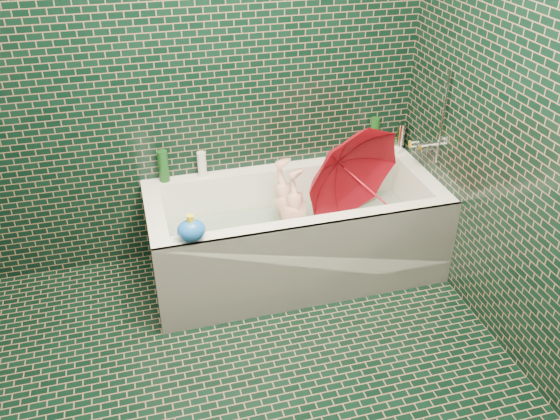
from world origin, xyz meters
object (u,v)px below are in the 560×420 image
object	(u,v)px
bathtub	(296,242)
umbrella	(366,187)
rubber_duck	(370,150)
bath_toy	(191,230)
child	(295,226)

from	to	relation	value
bathtub	umbrella	world-z (taller)	umbrella
bathtub	rubber_duck	xyz separation A→B (m)	(0.58, 0.32, 0.39)
umbrella	bath_toy	size ratio (longest dim) A/B	3.86
bathtub	umbrella	xyz separation A→B (m)	(0.40, -0.07, 0.36)
bathtub	rubber_duck	size ratio (longest dim) A/B	13.54
rubber_duck	child	bearing A→B (deg)	-151.58
child	umbrella	xyz separation A→B (m)	(0.39, -0.09, 0.26)
bathtub	rubber_duck	world-z (taller)	rubber_duck
bathtub	child	world-z (taller)	bathtub
umbrella	bath_toy	xyz separation A→B (m)	(-1.04, -0.25, 0.05)
rubber_duck	bath_toy	distance (m)	1.38
child	bath_toy	world-z (taller)	bath_toy
umbrella	bath_toy	world-z (taller)	umbrella
bath_toy	bathtub	bearing A→B (deg)	13.96
umbrella	rubber_duck	world-z (taller)	umbrella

